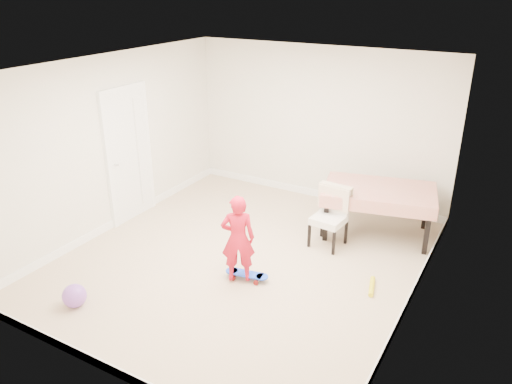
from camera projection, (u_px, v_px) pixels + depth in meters
The scene contains 17 objects.
ground at pixel (243, 259), 6.86m from camera, with size 5.00×5.00×0.00m, color tan.
ceiling at pixel (240, 68), 5.84m from camera, with size 4.50×5.00×0.04m, color silver.
wall_back at pixel (318, 125), 8.33m from camera, with size 4.50×0.04×2.60m, color silver.
wall_front at pixel (95, 258), 4.36m from camera, with size 4.50×0.04×2.60m, color silver.
wall_left at pixel (112, 144), 7.36m from camera, with size 0.04×5.00×2.60m, color silver.
wall_right at pixel (420, 207), 5.33m from camera, with size 0.04×5.00×2.60m, color silver.
door at pixel (129, 156), 7.70m from camera, with size 0.10×0.94×2.11m, color white.
baseboard_back at pixel (315, 193), 8.82m from camera, with size 4.50×0.02×0.12m, color white.
baseboard_front at pixel (110, 369), 4.84m from camera, with size 4.50×0.02×0.12m, color white.
baseboard_left at pixel (121, 219), 7.85m from camera, with size 0.02×5.00×0.12m, color white.
baseboard_right at pixel (407, 304), 5.81m from camera, with size 0.02×5.00×0.12m, color white.
dining_table at pixel (377, 211), 7.39m from camera, with size 1.59×1.00×0.74m, color red, non-canonical shape.
dining_chair at pixel (329, 218), 7.04m from camera, with size 0.48×0.56×0.88m, color beige, non-canonical shape.
skateboard at pixel (247, 276), 6.38m from camera, with size 0.57×0.21×0.09m, color blue, non-canonical shape.
child at pixel (238, 241), 6.13m from camera, with size 0.42×0.28×1.15m, color red.
balloon at pixel (74, 296), 5.82m from camera, with size 0.28×0.28×0.28m, color purple.
foam_toy at pixel (372, 286), 6.19m from camera, with size 0.06×0.06×0.40m, color yellow.
Camera 1 is at (3.10, -5.07, 3.54)m, focal length 35.00 mm.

